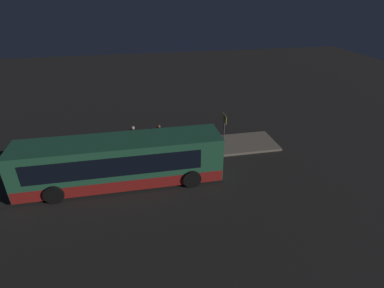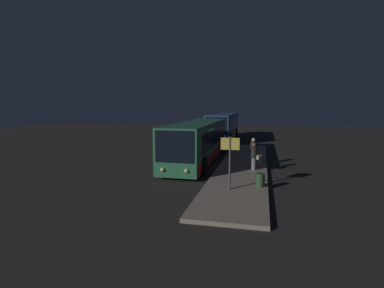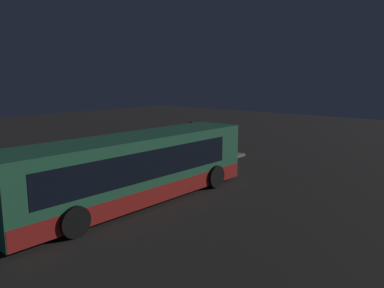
{
  "view_description": "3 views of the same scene",
  "coord_description": "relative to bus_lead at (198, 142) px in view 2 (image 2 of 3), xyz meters",
  "views": [
    {
      "loc": [
        -0.07,
        -15.63,
        10.44
      ],
      "look_at": [
        3.15,
        0.42,
        1.87
      ],
      "focal_mm": 28.0,
      "sensor_mm": 36.0,
      "label": 1
    },
    {
      "loc": [
        19.61,
        4.32,
        4.11
      ],
      "look_at": [
        3.15,
        0.42,
        1.87
      ],
      "focal_mm": 28.0,
      "sensor_mm": 36.0,
      "label": 2
    },
    {
      "loc": [
        -11.09,
        -11.96,
        5.19
      ],
      "look_at": [
        3.15,
        0.42,
        1.87
      ],
      "focal_mm": 35.0,
      "sensor_mm": 36.0,
      "label": 3
    }
  ],
  "objects": [
    {
      "name": "ground",
      "position": [
        1.25,
        0.18,
        -1.42
      ],
      "size": [
        80.0,
        80.0,
        0.0
      ],
      "primitive_type": "plane",
      "color": "#2B2826"
    },
    {
      "name": "platform",
      "position": [
        1.25,
        3.31,
        -1.34
      ],
      "size": [
        20.0,
        3.06,
        0.17
      ],
      "color": "gray",
      "rests_on": "ground"
    },
    {
      "name": "bus_lead",
      "position": [
        0.0,
        0.0,
        0.0
      ],
      "size": [
        11.85,
        2.71,
        2.85
      ],
      "color": "#2D704C",
      "rests_on": "ground"
    },
    {
      "name": "bus_second",
      "position": [
        -14.12,
        0.0,
        0.07
      ],
      "size": [
        11.54,
        2.75,
        3.0
      ],
      "color": "#33518C",
      "rests_on": "ground"
    },
    {
      "name": "passenger_boarding",
      "position": [
        2.68,
        4.05,
        -0.37
      ],
      "size": [
        0.5,
        0.63,
        1.65
      ],
      "rotation": [
        0.0,
        0.0,
        -0.36
      ],
      "color": "gray",
      "rests_on": "platform"
    },
    {
      "name": "passenger_waiting",
      "position": [
        0.85,
        3.93,
        -0.32
      ],
      "size": [
        0.66,
        0.56,
        1.75
      ],
      "rotation": [
        0.0,
        0.0,
        2.04
      ],
      "color": "silver",
      "rests_on": "platform"
    },
    {
      "name": "suitcase",
      "position": [
        1.17,
        4.35,
        -0.92
      ],
      "size": [
        0.38,
        0.24,
        0.92
      ],
      "color": "beige",
      "rests_on": "platform"
    },
    {
      "name": "sign_post",
      "position": [
        7.21,
        3.07,
        0.38
      ],
      "size": [
        0.1,
        0.86,
        2.48
      ],
      "color": "#4C4C51",
      "rests_on": "platform"
    },
    {
      "name": "trash_bin",
      "position": [
        6.41,
        4.45,
        -0.93
      ],
      "size": [
        0.44,
        0.44,
        0.65
      ],
      "color": "#2D4C33",
      "rests_on": "platform"
    }
  ]
}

